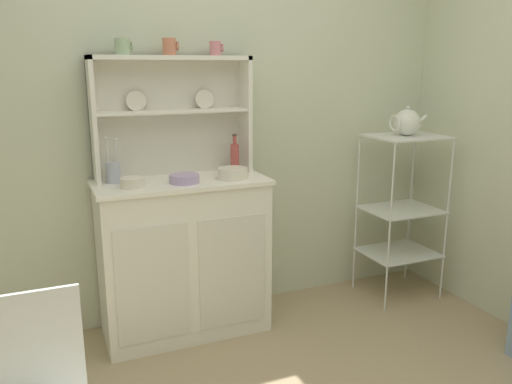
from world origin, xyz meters
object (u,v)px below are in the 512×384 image
at_px(cup_sage_0, 123,47).
at_px(utensil_jar, 113,172).
at_px(bowl_mixing_large, 132,183).
at_px(jam_bottle, 235,157).
at_px(porcelain_teapot, 407,122).
at_px(hutch_cabinet, 184,255).
at_px(hutch_shelf_unit, 171,107).
at_px(bakers_rack, 402,199).

height_order(cup_sage_0, utensil_jar, cup_sage_0).
relative_size(bowl_mixing_large, utensil_jar, 0.49).
distance_m(jam_bottle, porcelain_teapot, 1.15).
relative_size(cup_sage_0, utensil_jar, 0.37).
xyz_separation_m(bowl_mixing_large, jam_bottle, (0.63, 0.16, 0.07)).
bearing_deg(cup_sage_0, hutch_cabinet, -25.43).
distance_m(cup_sage_0, bowl_mixing_large, 0.72).
bearing_deg(hutch_shelf_unit, jam_bottle, -12.15).
xyz_separation_m(hutch_cabinet, porcelain_teapot, (1.48, -0.07, 0.71)).
xyz_separation_m(bowl_mixing_large, porcelain_teapot, (1.76, 0.00, 0.24)).
bearing_deg(utensil_jar, hutch_cabinet, -12.40).
height_order(cup_sage_0, jam_bottle, cup_sage_0).
distance_m(bowl_mixing_large, utensil_jar, 0.17).
relative_size(hutch_cabinet, jam_bottle, 4.19).
bearing_deg(cup_sage_0, hutch_shelf_unit, 8.91).
xyz_separation_m(bakers_rack, porcelain_teapot, (-0.00, 0.00, 0.51)).
height_order(bowl_mixing_large, jam_bottle, jam_bottle).
relative_size(hutch_cabinet, bowl_mixing_large, 7.72).
height_order(bakers_rack, utensil_jar, utensil_jar).
distance_m(hutch_shelf_unit, bowl_mixing_large, 0.52).
distance_m(bakers_rack, bowl_mixing_large, 1.78).
relative_size(hutch_shelf_unit, utensil_jar, 3.55).
xyz_separation_m(hutch_shelf_unit, bowl_mixing_large, (-0.28, -0.24, -0.37)).
bearing_deg(jam_bottle, bowl_mixing_large, -165.88).
xyz_separation_m(bakers_rack, utensil_jar, (-1.83, 0.15, 0.30)).
relative_size(hutch_shelf_unit, cup_sage_0, 9.56).
bearing_deg(bowl_mixing_large, jam_bottle, 14.12).
height_order(utensil_jar, porcelain_teapot, porcelain_teapot).
height_order(hutch_cabinet, cup_sage_0, cup_sage_0).
distance_m(bowl_mixing_large, jam_bottle, 0.66).
relative_size(hutch_cabinet, hutch_shelf_unit, 1.08).
bearing_deg(bakers_rack, hutch_cabinet, 177.18).
bearing_deg(bakers_rack, utensil_jar, 175.30).
bearing_deg(jam_bottle, cup_sage_0, 176.63).
distance_m(hutch_cabinet, utensil_jar, 0.62).
xyz_separation_m(hutch_cabinet, hutch_shelf_unit, (-0.00, 0.16, 0.84)).
bearing_deg(bakers_rack, porcelain_teapot, 180.00).
bearing_deg(porcelain_teapot, bakers_rack, -0.00).
bearing_deg(porcelain_teapot, utensil_jar, 175.30).
bearing_deg(jam_bottle, bakers_rack, -8.05).
xyz_separation_m(hutch_shelf_unit, bakers_rack, (1.48, -0.24, -0.63)).
xyz_separation_m(cup_sage_0, porcelain_teapot, (1.73, -0.20, -0.45)).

